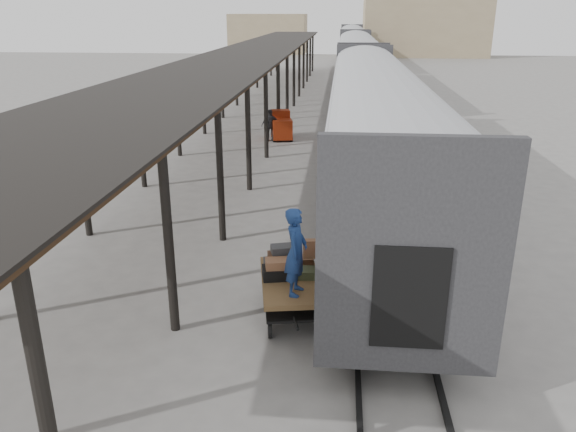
# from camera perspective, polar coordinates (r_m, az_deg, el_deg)

# --- Properties ---
(ground) EXTENTS (160.00, 160.00, 0.00)m
(ground) POSITION_cam_1_polar(r_m,az_deg,el_deg) (13.84, -3.62, -7.34)
(ground) COLOR slate
(ground) RESTS_ON ground
(train) EXTENTS (3.45, 76.01, 4.01)m
(train) POSITION_cam_1_polar(r_m,az_deg,el_deg) (46.08, 7.09, 15.36)
(train) COLOR silver
(train) RESTS_ON ground
(canopy) EXTENTS (4.90, 64.30, 4.15)m
(canopy) POSITION_cam_1_polar(r_m,az_deg,el_deg) (36.60, -3.27, 16.35)
(canopy) COLOR #422B19
(canopy) RESTS_ON ground
(rails) EXTENTS (1.54, 150.00, 0.12)m
(rails) POSITION_cam_1_polar(r_m,az_deg,el_deg) (46.56, 6.95, 12.15)
(rails) COLOR black
(rails) RESTS_ON ground
(building_far) EXTENTS (18.00, 10.00, 8.00)m
(building_far) POSITION_cam_1_polar(r_m,az_deg,el_deg) (90.95, 13.64, 18.05)
(building_far) COLOR tan
(building_far) RESTS_ON ground
(building_left) EXTENTS (12.00, 8.00, 6.00)m
(building_left) POSITION_cam_1_polar(r_m,az_deg,el_deg) (94.94, -1.99, 18.03)
(building_left) COLOR tan
(building_left) RESTS_ON ground
(baggage_cart) EXTENTS (1.63, 2.58, 0.86)m
(baggage_cart) POSITION_cam_1_polar(r_m,az_deg,el_deg) (12.45, 0.25, -7.24)
(baggage_cart) COLOR brown
(baggage_cart) RESTS_ON ground
(suitcase_stack) EXTENTS (1.24, 1.27, 0.59)m
(suitcase_stack) POSITION_cam_1_polar(r_m,az_deg,el_deg) (12.53, -0.38, -4.97)
(suitcase_stack) COLOR #393A3C
(suitcase_stack) RESTS_ON baggage_cart
(luggage_tug) EXTENTS (1.32, 1.83, 1.47)m
(luggage_tug) POSITION_cam_1_polar(r_m,az_deg,el_deg) (29.84, -0.68, 9.08)
(luggage_tug) COLOR maroon
(luggage_tug) RESTS_ON ground
(porter) EXTENTS (0.54, 0.74, 1.86)m
(porter) POSITION_cam_1_polar(r_m,az_deg,el_deg) (11.36, 0.83, -3.65)
(porter) COLOR navy
(porter) RESTS_ON baggage_cart
(pedestrian) EXTENTS (1.03, 0.62, 1.64)m
(pedestrian) POSITION_cam_1_polar(r_m,az_deg,el_deg) (29.39, -1.77, 9.19)
(pedestrian) COLOR black
(pedestrian) RESTS_ON ground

